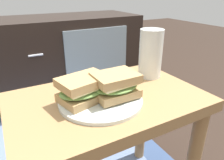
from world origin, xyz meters
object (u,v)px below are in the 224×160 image
sandwich_front (85,89)px  plate (101,100)px  tv_cabinet (70,57)px  beer_glass (150,55)px  sandwich_back (116,85)px

sandwich_front → plate: bearing=-17.3°
tv_cabinet → beer_glass: bearing=-89.0°
sandwich_front → beer_glass: bearing=14.6°
beer_glass → plate: bearing=-160.3°
sandwich_back → beer_glass: size_ratio=0.77×
tv_cabinet → plate: size_ratio=4.12×
tv_cabinet → beer_glass: 0.92m
tv_cabinet → beer_glass: (0.02, -0.88, 0.25)m
beer_glass → sandwich_front: bearing=-165.4°
sandwich_front → tv_cabinet: bearing=74.7°
sandwich_front → sandwich_back: bearing=-17.3°
tv_cabinet → sandwich_back: tv_cabinet is taller
plate → sandwich_front: (-0.04, 0.01, 0.04)m
tv_cabinet → beer_glass: beer_glass is taller
plate → sandwich_back: (0.04, -0.01, 0.04)m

